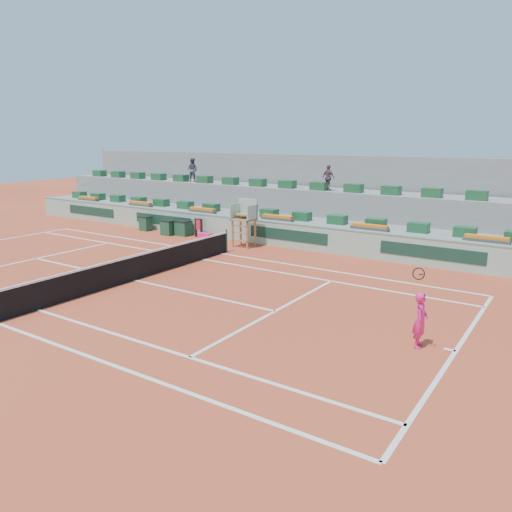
% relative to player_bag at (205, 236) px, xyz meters
% --- Properties ---
extents(ground, '(90.00, 90.00, 0.00)m').
position_rel_player_bag_xyz_m(ground, '(2.80, -7.70, -0.17)').
color(ground, '#A83A20').
rests_on(ground, ground).
extents(seating_tier_lower, '(36.00, 4.00, 1.20)m').
position_rel_player_bag_xyz_m(seating_tier_lower, '(2.80, 3.00, 0.43)').
color(seating_tier_lower, gray).
rests_on(seating_tier_lower, ground).
extents(seating_tier_upper, '(36.00, 2.40, 2.60)m').
position_rel_player_bag_xyz_m(seating_tier_upper, '(2.80, 4.60, 1.13)').
color(seating_tier_upper, gray).
rests_on(seating_tier_upper, ground).
extents(stadium_back_wall, '(36.00, 0.40, 4.40)m').
position_rel_player_bag_xyz_m(stadium_back_wall, '(2.80, 6.20, 2.03)').
color(stadium_back_wall, gray).
rests_on(stadium_back_wall, ground).
extents(player_bag, '(0.78, 0.35, 0.35)m').
position_rel_player_bag_xyz_m(player_bag, '(0.00, 0.00, 0.00)').
color(player_bag, '#FE2182').
rests_on(player_bag, ground).
extents(spectator_left, '(0.84, 0.71, 1.53)m').
position_rel_player_bag_xyz_m(spectator_left, '(-4.40, 4.22, 3.19)').
color(spectator_left, '#4F4F5C').
rests_on(spectator_left, seating_tier_upper).
extents(spectator_mid, '(0.88, 0.57, 1.38)m').
position_rel_player_bag_xyz_m(spectator_mid, '(5.31, 4.03, 3.12)').
color(spectator_mid, '#674454').
rests_on(spectator_mid, seating_tier_upper).
extents(court_lines, '(23.89, 11.09, 0.01)m').
position_rel_player_bag_xyz_m(court_lines, '(2.80, -7.70, -0.17)').
color(court_lines, white).
rests_on(court_lines, ground).
extents(tennis_net, '(0.10, 11.97, 1.10)m').
position_rel_player_bag_xyz_m(tennis_net, '(2.80, -7.70, 0.35)').
color(tennis_net, black).
rests_on(tennis_net, ground).
extents(advertising_hoarding, '(36.00, 0.34, 1.26)m').
position_rel_player_bag_xyz_m(advertising_hoarding, '(2.82, 0.80, 0.46)').
color(advertising_hoarding, '#95BBA4').
rests_on(advertising_hoarding, ground).
extents(umpire_chair, '(1.10, 0.90, 2.40)m').
position_rel_player_bag_xyz_m(umpire_chair, '(2.80, -0.20, 1.37)').
color(umpire_chair, olive).
rests_on(umpire_chair, ground).
extents(seat_row_lower, '(32.90, 0.60, 0.44)m').
position_rel_player_bag_xyz_m(seat_row_lower, '(2.80, 2.10, 1.25)').
color(seat_row_lower, '#1B512C').
rests_on(seat_row_lower, seating_tier_lower).
extents(seat_row_upper, '(32.90, 0.60, 0.44)m').
position_rel_player_bag_xyz_m(seat_row_upper, '(2.80, 4.00, 2.65)').
color(seat_row_upper, '#1B512C').
rests_on(seat_row_upper, seating_tier_upper).
extents(flower_planters, '(26.80, 0.36, 0.28)m').
position_rel_player_bag_xyz_m(flower_planters, '(1.30, 1.30, 1.16)').
color(flower_planters, '#454545').
rests_on(flower_planters, seating_tier_lower).
extents(drink_cooler_a, '(0.83, 0.72, 0.84)m').
position_rel_player_bag_xyz_m(drink_cooler_a, '(-1.73, 0.21, 0.25)').
color(drink_cooler_a, '#17452A').
rests_on(drink_cooler_a, ground).
extents(drink_cooler_b, '(0.72, 0.62, 0.84)m').
position_rel_player_bag_xyz_m(drink_cooler_b, '(-2.55, -0.16, 0.25)').
color(drink_cooler_b, '#17452A').
rests_on(drink_cooler_b, ground).
extents(drink_cooler_c, '(0.66, 0.57, 0.84)m').
position_rel_player_bag_xyz_m(drink_cooler_c, '(-4.62, 0.13, 0.25)').
color(drink_cooler_c, '#17452A').
rests_on(drink_cooler_c, ground).
extents(towel_rack, '(0.56, 0.09, 1.03)m').
position_rel_player_bag_xyz_m(towel_rack, '(-0.70, 0.32, 0.43)').
color(towel_rack, black).
rests_on(towel_rack, ground).
extents(tennis_player, '(0.43, 0.86, 2.28)m').
position_rel_player_bag_xyz_m(tennis_player, '(13.79, -7.95, 0.59)').
color(tennis_player, '#FE2182').
rests_on(tennis_player, ground).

